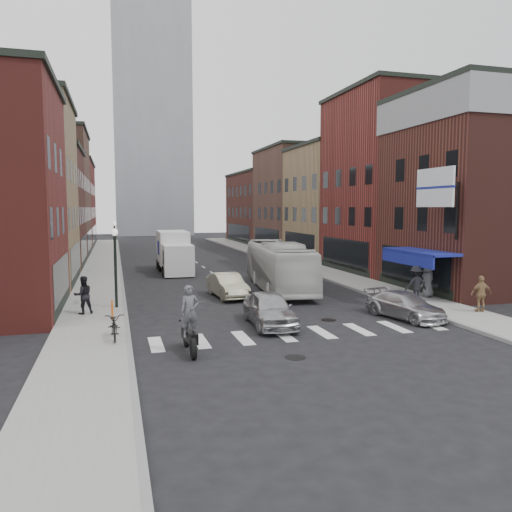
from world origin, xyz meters
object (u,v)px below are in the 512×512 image
(ped_left_solo, at_px, (83,295))
(ped_right_c, at_px, (428,280))
(billboard_sign, at_px, (436,189))
(parked_bicycle, at_px, (115,325))
(bike_rack, at_px, (112,310))
(sedan_left_near, at_px, (270,309))
(streetlamp_near, at_px, (115,253))
(transit_bus, at_px, (279,266))
(ped_right_a, at_px, (416,284))
(motorcycle_rider, at_px, (190,321))
(curb_car, at_px, (405,306))
(box_truck, at_px, (174,252))
(ped_right_b, at_px, (481,294))
(streetlamp_far, at_px, (115,237))
(sedan_left_far, at_px, (228,286))

(ped_left_solo, distance_m, ped_right_c, 18.40)
(billboard_sign, xyz_separation_m, parked_bicycle, (-16.09, -2.73, -5.47))
(bike_rack, relative_size, sedan_left_near, 0.18)
(streetlamp_near, relative_size, transit_bus, 0.38)
(billboard_sign, height_order, ped_right_a, billboard_sign)
(streetlamp_near, distance_m, motorcycle_rider, 9.00)
(curb_car, bearing_deg, streetlamp_near, 142.99)
(box_truck, relative_size, parked_bicycle, 3.82)
(box_truck, bearing_deg, billboard_sign, -56.09)
(ped_right_c, bearing_deg, billboard_sign, 40.21)
(bike_rack, height_order, transit_bus, transit_bus)
(motorcycle_rider, bearing_deg, ped_right_c, 17.93)
(ped_right_b, distance_m, ped_right_c, 4.15)
(billboard_sign, height_order, streetlamp_near, billboard_sign)
(ped_right_a, bearing_deg, streetlamp_far, -45.90)
(motorcycle_rider, xyz_separation_m, transit_bus, (7.45, 12.30, 0.36))
(billboard_sign, relative_size, streetlamp_near, 0.90)
(motorcycle_rider, height_order, ped_right_b, motorcycle_rider)
(bike_rack, xyz_separation_m, ped_right_b, (17.14, -3.26, 0.48))
(ped_left_solo, bearing_deg, ped_right_a, 156.44)
(billboard_sign, relative_size, box_truck, 0.49)
(transit_bus, bearing_deg, sedan_left_far, -147.05)
(box_truck, height_order, curb_car, box_truck)
(motorcycle_rider, relative_size, ped_right_c, 1.26)
(ped_right_b, height_order, ped_right_c, ped_right_c)
(sedan_left_far, distance_m, curb_car, 10.23)
(curb_car, xyz_separation_m, ped_right_b, (3.96, -0.30, 0.42))
(sedan_left_far, xyz_separation_m, ped_right_a, (9.16, -4.93, 0.43))
(transit_bus, height_order, ped_left_solo, transit_bus)
(box_truck, xyz_separation_m, curb_car, (8.43, -19.77, -1.00))
(billboard_sign, bearing_deg, ped_right_a, 138.00)
(parked_bicycle, bearing_deg, sedan_left_far, 51.11)
(billboard_sign, relative_size, transit_bus, 0.34)
(ped_left_solo, xyz_separation_m, ped_right_b, (18.45, -4.78, -0.02))
(motorcycle_rider, distance_m, ped_left_solo, 8.31)
(transit_bus, height_order, sedan_left_near, transit_bus)
(streetlamp_far, height_order, bike_rack, streetlamp_far)
(bike_rack, distance_m, transit_bus, 12.09)
(bike_rack, height_order, sedan_left_near, sedan_left_near)
(streetlamp_near, xyz_separation_m, ped_right_c, (16.88, -1.80, -1.79))
(sedan_left_far, bearing_deg, ped_right_b, -40.88)
(streetlamp_near, xyz_separation_m, parked_bicycle, (-0.10, -6.23, -2.25))
(streetlamp_far, relative_size, transit_bus, 0.38)
(curb_car, xyz_separation_m, ped_right_a, (2.38, 2.73, 0.51))
(ped_right_c, bearing_deg, parked_bicycle, -7.34)
(ped_right_a, bearing_deg, streetlamp_near, -8.91)
(billboard_sign, bearing_deg, transit_bus, 129.55)
(curb_car, bearing_deg, ped_right_b, -17.73)
(ped_right_a, bearing_deg, bike_rack, 1.04)
(box_truck, distance_m, curb_car, 21.51)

